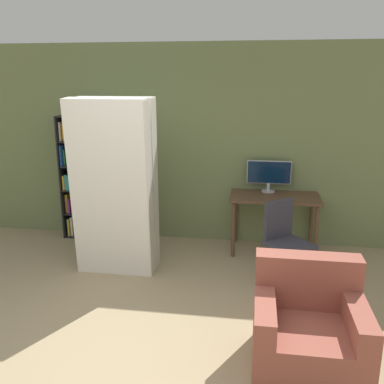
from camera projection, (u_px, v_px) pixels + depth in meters
name	position (u px, v px, depth m)	size (l,w,h in m)	color
ground_plane	(119.00, 372.00, 3.37)	(16.00, 16.00, 0.00)	#9E8966
wall_back	(183.00, 145.00, 5.89)	(8.00, 0.06, 2.70)	#6B7A4C
desk	(274.00, 204.00, 5.56)	(1.15, 0.63, 0.76)	brown
monitor	(269.00, 174.00, 5.68)	(0.58, 0.18, 0.42)	#B7B7BC
office_chair	(286.00, 250.00, 4.81)	(0.62, 0.62, 0.92)	#4C4C51
bookshelf	(81.00, 182.00, 6.10)	(0.63, 0.31, 1.74)	black
mattress_near	(112.00, 190.00, 4.81)	(0.90, 0.34, 2.04)	silver
mattress_far	(119.00, 184.00, 5.07)	(0.90, 0.26, 2.04)	silver
armchair	(308.00, 329.00, 3.38)	(0.85, 0.80, 0.85)	#934C3D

